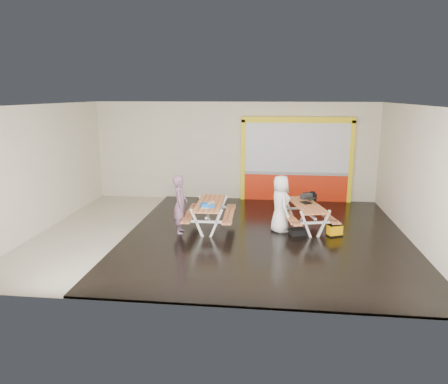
# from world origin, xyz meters

# --- Properties ---
(room) EXTENTS (10.02, 8.02, 3.52)m
(room) POSITION_xyz_m (0.00, 0.00, 1.75)
(room) COLOR #B8AF9C
(room) RESTS_ON ground
(deck) EXTENTS (7.50, 7.98, 0.05)m
(deck) POSITION_xyz_m (1.25, 0.00, 0.03)
(deck) COLOR black
(deck) RESTS_ON room
(kiosk) EXTENTS (3.88, 0.16, 3.00)m
(kiosk) POSITION_xyz_m (2.20, 3.93, 1.44)
(kiosk) COLOR red
(kiosk) RESTS_ON room
(picnic_table_left) EXTENTS (1.40, 2.02, 0.79)m
(picnic_table_left) POSITION_xyz_m (-0.35, 0.43, 0.61)
(picnic_table_left) COLOR #D2743E
(picnic_table_left) RESTS_ON deck
(picnic_table_right) EXTENTS (1.73, 2.17, 0.76)m
(picnic_table_right) POSITION_xyz_m (2.35, 0.68, 0.59)
(picnic_table_right) COLOR #D2743E
(picnic_table_right) RESTS_ON deck
(person_left) EXTENTS (0.46, 0.64, 1.63)m
(person_left) POSITION_xyz_m (-1.10, -0.02, 0.83)
(person_left) COLOR #79526C
(person_left) RESTS_ON deck
(person_right) EXTENTS (0.74, 0.91, 1.62)m
(person_right) POSITION_xyz_m (1.62, 0.44, 0.80)
(person_right) COLOR white
(person_right) RESTS_ON deck
(laptop_left) EXTENTS (0.39, 0.37, 0.15)m
(laptop_left) POSITION_xyz_m (-0.35, -0.05, 0.84)
(laptop_left) COLOR silver
(laptop_left) RESTS_ON picnic_table_left
(laptop_right) EXTENTS (0.46, 0.44, 0.15)m
(laptop_right) POSITION_xyz_m (2.38, 0.83, 0.81)
(laptop_right) COLOR black
(laptop_right) RESTS_ON picnic_table_right
(blue_pouch) EXTENTS (0.40, 0.34, 0.10)m
(blue_pouch) POSITION_xyz_m (-0.34, -0.03, 0.84)
(blue_pouch) COLOR blue
(blue_pouch) RESTS_ON picnic_table_left
(toolbox) EXTENTS (0.37, 0.32, 0.20)m
(toolbox) POSITION_xyz_m (2.39, 1.32, 0.84)
(toolbox) COLOR black
(toolbox) RESTS_ON picnic_table_right
(backpack) EXTENTS (0.25, 0.17, 0.41)m
(backpack) POSITION_xyz_m (2.59, 1.60, 0.70)
(backpack) COLOR black
(backpack) RESTS_ON picnic_table_right
(dark_case) EXTENTS (0.49, 0.42, 0.15)m
(dark_case) POSITION_xyz_m (2.10, 0.12, 0.13)
(dark_case) COLOR black
(dark_case) RESTS_ON deck
(fluke_bag) EXTENTS (0.46, 0.39, 0.33)m
(fluke_bag) POSITION_xyz_m (3.08, 0.14, 0.21)
(fluke_bag) COLOR black
(fluke_bag) RESTS_ON deck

